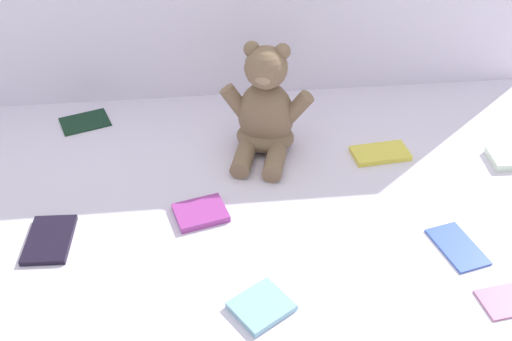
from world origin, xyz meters
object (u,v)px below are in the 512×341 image
object	(u,v)px
book_case_0	(259,307)
book_case_4	(201,213)
book_case_3	(512,157)
book_case_2	(458,246)
book_case_1	(50,239)
book_case_5	(380,153)
book_case_6	(85,121)
teddy_bear	(265,113)

from	to	relation	value
book_case_0	book_case_4	size ratio (longest dim) A/B	0.92
book_case_3	book_case_0	bearing A→B (deg)	-56.54
book_case_2	book_case_3	size ratio (longest dim) A/B	1.14
book_case_1	book_case_5	world-z (taller)	book_case_5
book_case_1	book_case_4	xyz separation A→B (m)	(0.31, 0.05, 0.00)
book_case_0	book_case_3	xyz separation A→B (m)	(0.67, 0.39, 0.00)
book_case_6	book_case_2	bearing A→B (deg)	-143.52
book_case_0	book_case_6	size ratio (longest dim) A/B	0.81
book_case_2	book_case_6	world-z (taller)	book_case_2
book_case_1	book_case_5	xyz separation A→B (m)	(0.76, 0.22, 0.00)
book_case_5	book_case_6	distance (m)	0.78
book_case_5	teddy_bear	bearing A→B (deg)	71.69
teddy_bear	book_case_0	size ratio (longest dim) A/B	2.80
teddy_bear	book_case_5	xyz separation A→B (m)	(0.28, -0.06, -0.10)
book_case_3	book_case_5	world-z (taller)	book_case_3
book_case_3	book_case_6	xyz separation A→B (m)	(-1.06, 0.28, -0.01)
book_case_2	book_case_4	xyz separation A→B (m)	(-0.52, 0.16, 0.00)
book_case_4	book_case_6	bearing A→B (deg)	-158.32
book_case_0	book_case_6	world-z (taller)	book_case_0
teddy_bear	book_case_6	world-z (taller)	teddy_bear
teddy_bear	book_case_0	distance (m)	0.52
book_case_1	book_case_3	distance (m)	1.09
book_case_1	book_case_5	distance (m)	0.80
book_case_1	teddy_bear	bearing A→B (deg)	33.44
book_case_0	book_case_3	bearing A→B (deg)	-92.14
book_case_6	teddy_bear	bearing A→B (deg)	-128.81
book_case_3	book_case_4	bearing A→B (deg)	-77.88
teddy_bear	book_case_3	distance (m)	0.62
book_case_2	book_case_3	world-z (taller)	book_case_3
teddy_bear	book_case_1	xyz separation A→B (m)	(-0.48, -0.29, -0.10)
teddy_bear	book_case_2	size ratio (longest dim) A/B	2.17
teddy_bear	book_case_1	size ratio (longest dim) A/B	2.05
book_case_3	book_case_5	distance (m)	0.32
book_case_0	book_case_1	size ratio (longest dim) A/B	0.73
book_case_2	book_case_5	distance (m)	0.34
book_case_1	book_case_3	bearing A→B (deg)	11.69
book_case_3	book_case_5	xyz separation A→B (m)	(-0.32, 0.05, -0.00)
book_case_0	teddy_bear	bearing A→B (deg)	-40.34
teddy_bear	book_case_3	size ratio (longest dim) A/B	2.48
book_case_2	book_case_6	xyz separation A→B (m)	(-0.82, 0.56, -0.00)
book_case_5	book_case_6	size ratio (longest dim) A/B	1.12
book_case_2	book_case_3	distance (m)	0.37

